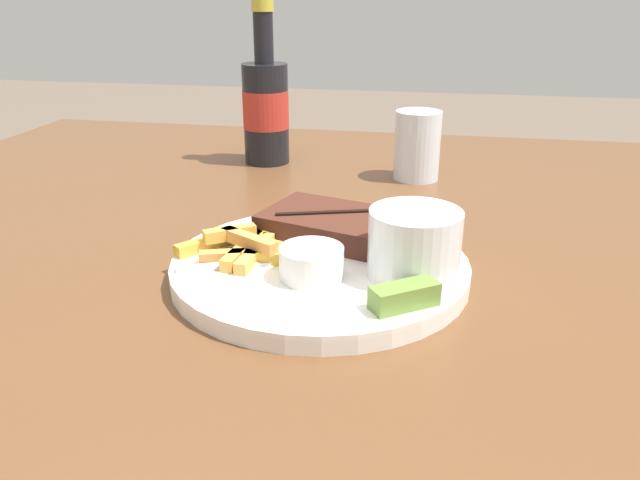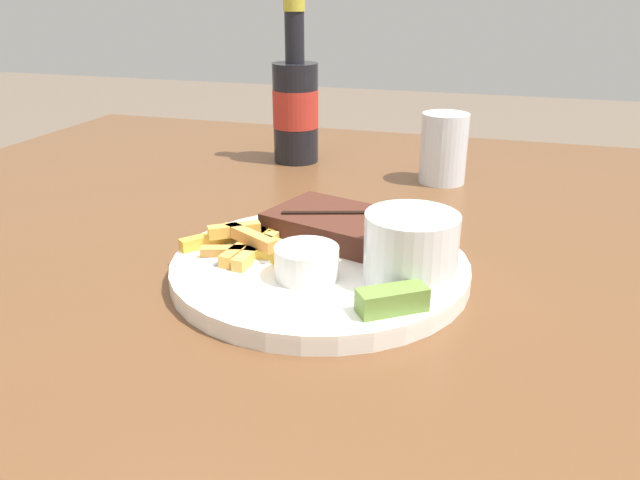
% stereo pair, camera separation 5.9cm
% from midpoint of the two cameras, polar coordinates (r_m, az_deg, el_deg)
% --- Properties ---
extents(dining_table, '(1.36, 1.30, 0.76)m').
position_cam_midpoint_polar(dining_table, '(0.64, -2.68, -8.87)').
color(dining_table, brown).
rests_on(dining_table, ground_plane).
extents(dinner_plate, '(0.29, 0.29, 0.02)m').
position_cam_midpoint_polar(dinner_plate, '(0.60, -2.81, -2.60)').
color(dinner_plate, white).
rests_on(dinner_plate, dining_table).
extents(steak_portion, '(0.16, 0.13, 0.03)m').
position_cam_midpoint_polar(steak_portion, '(0.65, -1.28, 1.39)').
color(steak_portion, '#472319').
rests_on(steak_portion, dinner_plate).
extents(fries_pile, '(0.12, 0.12, 0.02)m').
position_cam_midpoint_polar(fries_pile, '(0.63, -9.42, -0.25)').
color(fries_pile, gold).
rests_on(fries_pile, dinner_plate).
extents(coleslaw_cup, '(0.08, 0.08, 0.06)m').
position_cam_midpoint_polar(coleslaw_cup, '(0.56, 5.65, -0.06)').
color(coleslaw_cup, white).
rests_on(coleslaw_cup, dinner_plate).
extents(dipping_sauce_cup, '(0.06, 0.06, 0.03)m').
position_cam_midpoint_polar(dipping_sauce_cup, '(0.56, -3.66, -2.01)').
color(dipping_sauce_cup, silver).
rests_on(dipping_sauce_cup, dinner_plate).
extents(pickle_spear, '(0.06, 0.05, 0.02)m').
position_cam_midpoint_polar(pickle_spear, '(0.51, 4.44, -5.20)').
color(pickle_spear, olive).
rests_on(pickle_spear, dinner_plate).
extents(fork_utensil, '(0.13, 0.06, 0.00)m').
position_cam_midpoint_polar(fork_utensil, '(0.59, -9.98, -2.26)').
color(fork_utensil, '#B7B7BC').
rests_on(fork_utensil, dinner_plate).
extents(beer_bottle, '(0.07, 0.07, 0.25)m').
position_cam_midpoint_polar(beer_bottle, '(0.99, -6.74, 11.98)').
color(beer_bottle, black).
rests_on(beer_bottle, dining_table).
extents(drinking_glass, '(0.07, 0.07, 0.10)m').
position_cam_midpoint_polar(drinking_glass, '(0.91, 7.03, 8.55)').
color(drinking_glass, silver).
rests_on(drinking_glass, dining_table).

